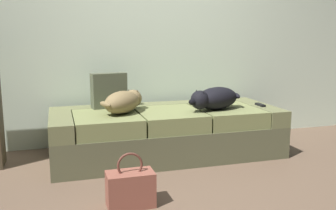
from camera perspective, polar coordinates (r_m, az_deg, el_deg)
The scene contains 8 objects.
ground_plane at distance 2.83m, azimuth 5.56°, elevation -13.37°, with size 10.00×10.00×0.00m, color brown.
back_wall at distance 4.12m, azimuth -2.72°, elevation 13.96°, with size 6.40×0.10×2.80m, color silver.
couch at distance 3.64m, azimuth -0.23°, elevation -4.19°, with size 2.17×0.90×0.45m.
dog_tan at distance 3.43m, azimuth -6.75°, elevation 0.54°, with size 0.48×0.53×0.20m.
dog_dark at distance 3.58m, azimuth 7.08°, elevation 1.01°, with size 0.61×0.41×0.21m.
tv_remote at distance 3.87m, azimuth 13.91°, elevation 0.03°, with size 0.04×0.15×0.02m, color black.
throw_pillow at distance 3.69m, azimuth -9.01°, elevation 2.21°, with size 0.34×0.12×0.34m, color #4C523E.
handbag at distance 2.60m, azimuth -5.77°, elevation -12.55°, with size 0.32×0.18×0.38m.
Camera 1 is at (-0.99, -2.40, 1.13)m, focal length 39.89 mm.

